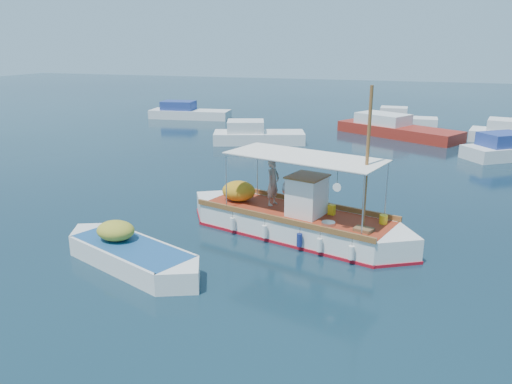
% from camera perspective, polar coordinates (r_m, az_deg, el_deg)
% --- Properties ---
extents(ground, '(160.00, 160.00, 0.00)m').
position_cam_1_polar(ground, '(18.33, 4.70, -5.36)').
color(ground, black).
rests_on(ground, ground).
extents(fishing_caique, '(9.13, 4.34, 5.78)m').
position_cam_1_polar(fishing_caique, '(18.62, 4.28, -3.29)').
color(fishing_caique, white).
rests_on(fishing_caique, ground).
extents(dinghy, '(5.75, 3.26, 1.51)m').
position_cam_1_polar(dinghy, '(16.63, -14.15, -7.05)').
color(dinghy, white).
rests_on(dinghy, ground).
extents(bg_boat_nw, '(6.77, 4.30, 1.80)m').
position_cam_1_polar(bg_boat_nw, '(35.46, 0.02, 6.39)').
color(bg_boat_nw, silver).
rests_on(bg_boat_nw, ground).
extents(bg_boat_n, '(9.58, 7.07, 1.80)m').
position_cam_1_polar(bg_boat_n, '(39.66, 15.57, 6.89)').
color(bg_boat_n, maroon).
rests_on(bg_boat_n, ground).
extents(bg_boat_ne, '(6.43, 5.50, 1.80)m').
position_cam_1_polar(bg_boat_ne, '(34.65, 27.13, 4.29)').
color(bg_boat_ne, silver).
rests_on(bg_boat_ne, ground).
extents(bg_boat_far_w, '(7.63, 3.15, 1.80)m').
position_cam_1_polar(bg_boat_far_w, '(47.61, -7.82, 8.92)').
color(bg_boat_far_w, silver).
rests_on(bg_boat_far_w, ground).
extents(bg_boat_far_n, '(5.50, 2.09, 1.80)m').
position_cam_1_polar(bg_boat_far_n, '(44.47, 16.25, 7.86)').
color(bg_boat_far_n, silver).
rests_on(bg_boat_far_n, ground).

